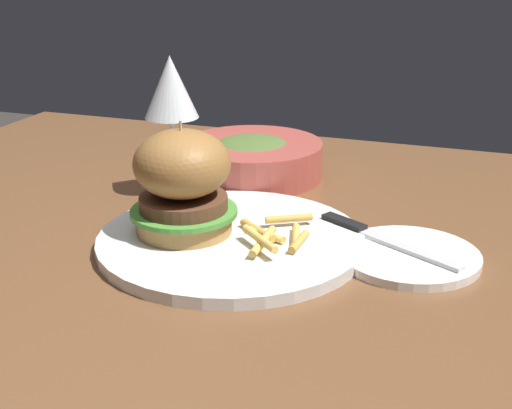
% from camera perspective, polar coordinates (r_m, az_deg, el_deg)
% --- Properties ---
extents(dining_table, '(1.20, 0.88, 0.74)m').
position_cam_1_polar(dining_table, '(0.93, -1.25, -6.72)').
color(dining_table, brown).
rests_on(dining_table, ground).
extents(main_plate, '(0.31, 0.31, 0.01)m').
position_cam_1_polar(main_plate, '(0.83, -2.00, -2.92)').
color(main_plate, white).
rests_on(main_plate, dining_table).
extents(burger_sandwich, '(0.13, 0.13, 0.13)m').
position_cam_1_polar(burger_sandwich, '(0.82, -5.88, 1.80)').
color(burger_sandwich, '#B78447').
rests_on(burger_sandwich, main_plate).
extents(fries_pile, '(0.09, 0.13, 0.02)m').
position_cam_1_polar(fries_pile, '(0.81, 1.47, -2.41)').
color(fries_pile, '#EABC5B').
rests_on(fries_pile, main_plate).
extents(wine_glass, '(0.07, 0.07, 0.19)m').
position_cam_1_polar(wine_glass, '(0.97, -6.82, 8.91)').
color(wine_glass, silver).
rests_on(wine_glass, dining_table).
extents(bread_plate, '(0.16, 0.16, 0.01)m').
position_cam_1_polar(bread_plate, '(0.81, 12.16, -4.07)').
color(bread_plate, white).
rests_on(bread_plate, dining_table).
extents(table_knife, '(0.18, 0.11, 0.01)m').
position_cam_1_polar(table_knife, '(0.84, 9.51, -2.50)').
color(table_knife, silver).
rests_on(table_knife, bread_plate).
extents(soup_bowl, '(0.21, 0.21, 0.06)m').
position_cam_1_polar(soup_bowl, '(1.06, -0.30, 3.75)').
color(soup_bowl, '#B24C42').
rests_on(soup_bowl, dining_table).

